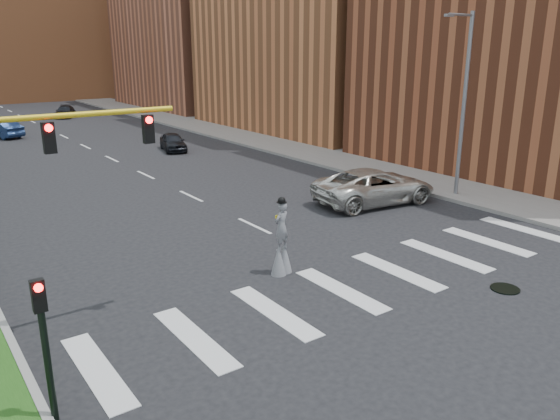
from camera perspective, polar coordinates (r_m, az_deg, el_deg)
name	(u,v)px	position (r m, az deg, el deg)	size (l,w,h in m)	color
ground_plane	(392,291)	(17.74, 11.66, -8.28)	(160.00, 160.00, 0.00)	black
sidewalk_right	(270,142)	(43.96, -1.08, 7.12)	(5.00, 90.00, 0.18)	slate
manhole	(505,289)	(18.89, 22.46, -7.61)	(0.90, 0.90, 0.04)	black
building_far	(201,25)	(73.19, -8.25, 18.56)	(16.00, 22.00, 20.00)	#A4593C
building_backdrop	(25,35)	(90.57, -25.13, 16.20)	(26.00, 14.00, 18.00)	#B8683A
streetlight	(463,100)	(28.51, 18.59, 10.83)	(2.05, 0.20, 9.00)	slate
traffic_signal	(20,189)	(14.29, -25.51, 1.96)	(5.30, 0.23, 6.20)	black
secondary_signal	(45,341)	(11.72, -23.36, -12.44)	(0.25, 0.21, 3.23)	black
stilt_performer	(282,245)	(18.30, 0.16, -3.64)	(0.83, 0.61, 2.69)	#362115
suv_crossing	(375,186)	(27.05, 9.86, 2.47)	(2.84, 6.16, 1.71)	beige
car_near	(173,142)	(41.40, -11.13, 7.00)	(1.53, 3.81, 1.30)	black
car_mid	(1,129)	(52.17, -27.10, 7.53)	(1.54, 4.41, 1.45)	navy
car_far	(65,112)	(64.74, -21.55, 9.53)	(1.72, 4.24, 1.23)	black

